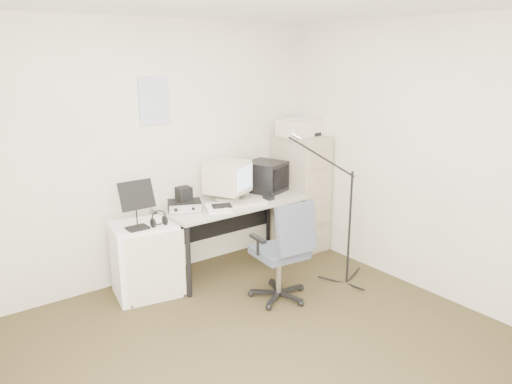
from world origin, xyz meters
TOP-DOWN VIEW (x-y plane):
  - floor at (0.00, 0.00)m, footprint 3.60×3.60m
  - ceiling at (0.00, 0.00)m, footprint 3.60×3.60m
  - wall_back at (0.00, 1.80)m, footprint 3.60×0.02m
  - wall_right at (1.80, 0.00)m, footprint 0.02×3.60m
  - wall_calendar at (-0.02, 1.79)m, footprint 0.30×0.02m
  - filing_cabinet at (1.58, 1.48)m, footprint 0.40×0.60m
  - printer at (1.58, 1.51)m, footprint 0.48×0.33m
  - desk at (0.63, 1.45)m, footprint 1.50×0.70m
  - crt_monitor at (0.62, 1.53)m, footprint 0.49×0.49m
  - crt_tv at (1.13, 1.54)m, footprint 0.46×0.47m
  - desk_speaker at (0.87, 1.60)m, footprint 0.08×0.08m
  - keyboard at (0.63, 1.27)m, footprint 0.48×0.25m
  - mouse at (0.96, 1.28)m, footprint 0.08×0.12m
  - radio_receiver at (0.09, 1.47)m, footprint 0.38×0.33m
  - radio_speaker at (0.10, 1.50)m, footprint 0.13×0.12m
  - papers at (0.36, 1.31)m, footprint 0.33×0.38m
  - pc_tower at (1.33, 1.41)m, footprint 0.28×0.46m
  - office_chair at (0.58, 0.64)m, footprint 0.60×0.60m
  - side_cart at (-0.36, 1.44)m, footprint 0.63×0.54m
  - music_stand at (-0.45, 1.35)m, footprint 0.33×0.23m
  - headphones at (-0.26, 1.31)m, footprint 0.20×0.20m
  - mic_stand at (1.31, 0.48)m, footprint 0.03×0.03m

SIDE VIEW (x-z plane):
  - floor at x=0.00m, z-range -0.01..0.00m
  - pc_tower at x=1.33m, z-range 0.00..0.40m
  - side_cart at x=-0.36m, z-range 0.00..0.69m
  - desk at x=0.63m, z-range 0.00..0.73m
  - office_chair at x=0.58m, z-range 0.00..0.95m
  - filing_cabinet at x=1.58m, z-range 0.00..1.30m
  - mic_stand at x=1.31m, z-range 0.00..1.47m
  - papers at x=0.36m, z-range 0.73..0.75m
  - headphones at x=-0.26m, z-range 0.73..0.76m
  - keyboard at x=0.63m, z-range 0.73..0.76m
  - mouse at x=0.96m, z-range 0.73..0.77m
  - radio_receiver at x=0.09m, z-range 0.73..0.82m
  - desk_speaker at x=0.87m, z-range 0.73..0.88m
  - radio_speaker at x=0.10m, z-range 0.82..0.95m
  - crt_tv at x=1.13m, z-range 0.73..1.05m
  - music_stand at x=-0.45m, z-range 0.69..1.14m
  - crt_monitor at x=0.62m, z-range 0.73..1.13m
  - wall_back at x=0.00m, z-range 0.00..2.50m
  - wall_right at x=1.80m, z-range 0.00..2.50m
  - printer at x=1.58m, z-range 1.30..1.48m
  - wall_calendar at x=-0.02m, z-range 1.53..1.97m
  - ceiling at x=0.00m, z-range 2.50..2.50m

